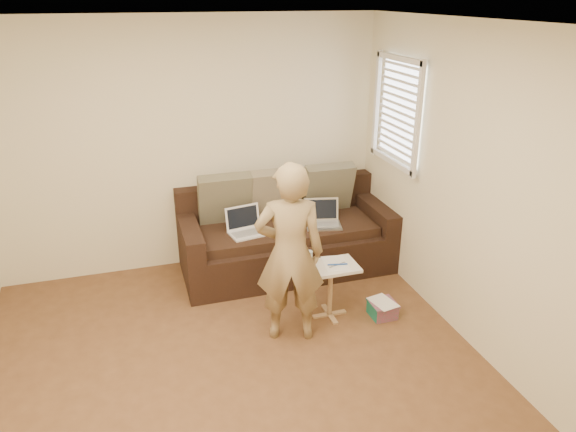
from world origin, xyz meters
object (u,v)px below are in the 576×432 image
object	(u,v)px
laptop_silver	(323,226)
drinking_glass	(309,257)
laptop_white	(248,234)
striped_box	(382,309)
sofa	(287,233)
side_table	(330,291)
person	(290,254)

from	to	relation	value
laptop_silver	drinking_glass	world-z (taller)	drinking_glass
laptop_silver	laptop_white	world-z (taller)	laptop_white
drinking_glass	striped_box	bearing A→B (deg)	-21.86
sofa	side_table	world-z (taller)	sofa
laptop_white	person	xyz separation A→B (m)	(0.11, -1.04, 0.27)
laptop_silver	striped_box	size ratio (longest dim) A/B	1.53
striped_box	sofa	bearing A→B (deg)	116.57
laptop_silver	drinking_glass	size ratio (longest dim) A/B	3.03
side_table	striped_box	size ratio (longest dim) A/B	2.19
laptop_white	side_table	distance (m)	1.06
side_table	laptop_white	bearing A→B (deg)	122.53
laptop_silver	drinking_glass	distance (m)	0.85
sofa	striped_box	bearing A→B (deg)	-63.43
side_table	striped_box	xyz separation A→B (m)	(0.46, -0.16, -0.19)
laptop_white	side_table	world-z (taller)	laptop_white
sofa	striped_box	world-z (taller)	sofa
laptop_white	laptop_silver	bearing A→B (deg)	-13.14
person	side_table	world-z (taller)	person
person	drinking_glass	size ratio (longest dim) A/B	13.21
person	laptop_white	bearing A→B (deg)	-69.28
laptop_silver	side_table	world-z (taller)	laptop_silver
person	drinking_glass	world-z (taller)	person
laptop_white	striped_box	bearing A→B (deg)	-55.73
laptop_silver	sofa	bearing A→B (deg)	168.99
drinking_glass	striped_box	size ratio (longest dim) A/B	0.50
drinking_glass	side_table	bearing A→B (deg)	-28.97
person	striped_box	xyz separation A→B (m)	(0.91, 0.02, -0.72)
drinking_glass	laptop_white	bearing A→B (deg)	115.99
laptop_white	drinking_glass	size ratio (longest dim) A/B	3.04
sofa	laptop_silver	size ratio (longest dim) A/B	6.04
laptop_white	drinking_glass	distance (m)	0.86
person	striped_box	size ratio (longest dim) A/B	6.64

